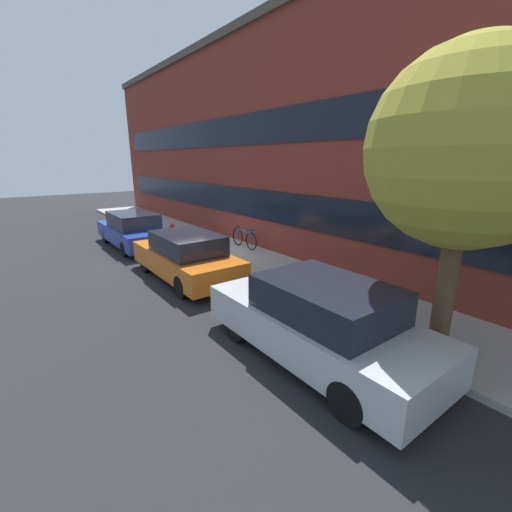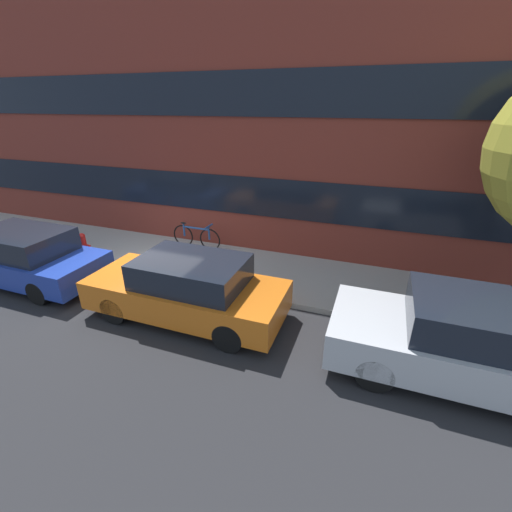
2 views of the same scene
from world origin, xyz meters
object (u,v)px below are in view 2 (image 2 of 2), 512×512
at_px(parked_car_orange, 188,289).
at_px(fire_hydrant, 84,245).
at_px(parked_car_blue, 22,256).
at_px(parked_car_silver, 471,342).
at_px(bicycle, 196,236).

distance_m(parked_car_orange, fire_hydrant, 4.54).
relative_size(parked_car_blue, parked_car_silver, 1.02).
bearing_deg(bicycle, parked_car_silver, -23.49).
bearing_deg(bicycle, fire_hydrant, -146.63).
xyz_separation_m(fire_hydrant, bicycle, (2.73, 1.71, 0.02)).
relative_size(parked_car_orange, fire_hydrant, 5.77).
distance_m(parked_car_silver, bicycle, 7.50).
relative_size(parked_car_silver, bicycle, 2.67).
bearing_deg(parked_car_blue, parked_car_silver, -180.00).
height_order(parked_car_orange, parked_car_silver, parked_car_silver).
bearing_deg(parked_car_silver, parked_car_orange, 0.00).
bearing_deg(parked_car_silver, fire_hydrant, -8.59).
height_order(parked_car_blue, fire_hydrant, parked_car_blue).
bearing_deg(parked_car_silver, parked_car_blue, 0.00).
distance_m(fire_hydrant, bicycle, 3.22).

